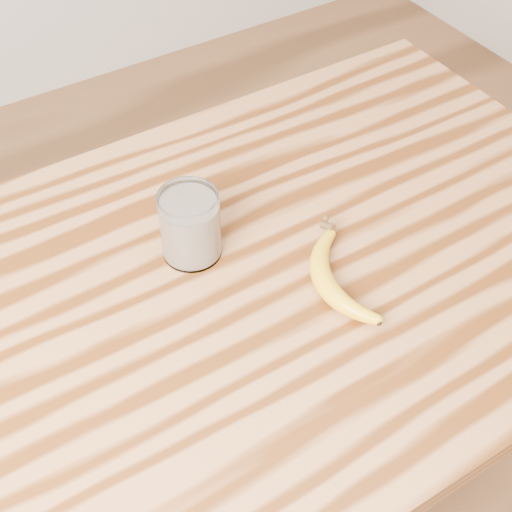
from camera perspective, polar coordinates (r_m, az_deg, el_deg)
table at (r=1.16m, az=0.94°, el=-5.22°), size 1.20×0.80×0.90m
smoothie_glass at (r=1.05m, az=-5.29°, el=2.39°), size 0.09×0.09×0.11m
banana at (r=1.03m, az=5.41°, el=-2.07°), size 0.16×0.28×0.03m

